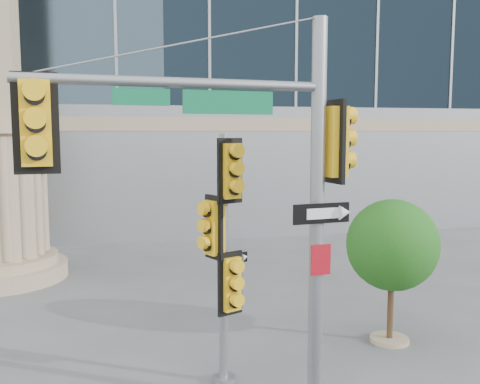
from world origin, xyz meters
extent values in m
plane|color=#545456|center=(0.00, 0.00, 0.00)|extent=(120.00, 120.00, 0.00)
cone|color=#472D14|center=(-4.70, 9.00, 5.35)|extent=(0.24, 0.24, 0.50)
cylinder|color=slate|center=(1.14, -1.33, 3.34)|extent=(0.24, 0.24, 6.67)
cylinder|color=slate|center=(-1.18, -1.61, 5.56)|extent=(4.66, 0.70, 0.16)
cube|color=#0C693E|center=(-0.40, -1.54, 5.28)|extent=(1.44, 0.21, 0.36)
cube|color=yellow|center=(-3.17, -1.84, 4.95)|extent=(0.64, 0.38, 1.39)
cube|color=yellow|center=(1.45, -1.30, 4.67)|extent=(0.38, 0.64, 1.39)
cube|color=black|center=(1.16, -1.49, 3.50)|extent=(1.02, 0.15, 0.33)
cube|color=#AB0F1B|center=(1.16, -1.49, 2.73)|extent=(0.36, 0.07, 0.51)
cylinder|color=slate|center=(-0.17, 0.09, 0.06)|extent=(0.46, 0.46, 0.12)
cylinder|color=slate|center=(-0.17, 0.09, 2.40)|extent=(0.17, 0.17, 4.80)
cube|color=yellow|center=(-0.09, -0.11, 4.13)|extent=(0.59, 0.46, 1.20)
cube|color=yellow|center=(-0.37, 0.00, 3.07)|extent=(0.46, 0.59, 1.20)
cube|color=yellow|center=(-0.09, -0.11, 2.02)|extent=(0.59, 0.46, 1.20)
cube|color=black|center=(0.03, 0.05, 2.45)|extent=(0.56, 0.26, 0.19)
cylinder|color=tan|center=(3.97, 1.20, 0.05)|extent=(0.89, 0.89, 0.10)
cylinder|color=#382314|center=(3.97, 1.20, 0.89)|extent=(0.14, 0.14, 1.79)
sphere|color=#1E5413|center=(3.97, 1.20, 2.28)|extent=(2.09, 2.09, 2.09)
sphere|color=#1E5413|center=(4.42, 1.45, 1.99)|extent=(1.29, 1.29, 1.29)
sphere|color=#1E5413|center=(3.62, 0.95, 2.04)|extent=(1.09, 1.09, 1.09)
camera|label=1|loc=(-2.11, -9.64, 4.82)|focal=40.00mm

